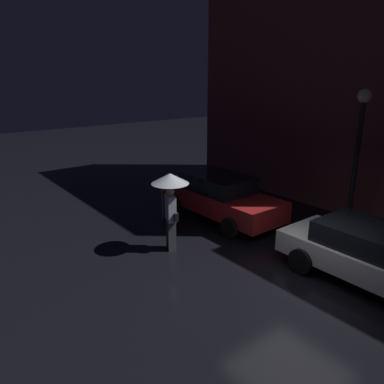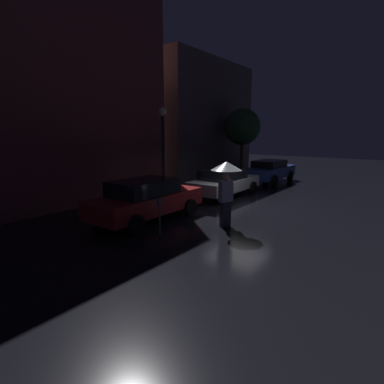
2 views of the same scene
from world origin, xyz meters
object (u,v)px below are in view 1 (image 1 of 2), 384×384
at_px(pedestrian_with_umbrella, 170,192).
at_px(street_lamp_near, 359,139).
at_px(parked_car_red, 220,196).
at_px(parking_meter, 162,198).
at_px(parked_car_white, 374,255).

height_order(pedestrian_with_umbrella, street_lamp_near, street_lamp_near).
bearing_deg(parked_car_red, parking_meter, -123.87).
bearing_deg(pedestrian_with_umbrella, parking_meter, -6.25).
height_order(parked_car_white, parking_meter, parked_car_white).
bearing_deg(parked_car_white, pedestrian_with_umbrella, -148.80).
bearing_deg(parked_car_white, street_lamp_near, 129.96).
relative_size(parked_car_white, pedestrian_with_umbrella, 1.98).
relative_size(pedestrian_with_umbrella, street_lamp_near, 0.51).
xyz_separation_m(parked_car_white, street_lamp_near, (-1.94, 2.29, 2.17)).
height_order(parked_car_red, parking_meter, parked_car_red).
bearing_deg(parked_car_white, parking_meter, -166.49).
relative_size(parked_car_red, street_lamp_near, 1.05).
relative_size(parked_car_red, pedestrian_with_umbrella, 2.06).
xyz_separation_m(parking_meter, street_lamp_near, (4.43, 3.86, 2.14)).
distance_m(parked_car_red, parking_meter, 1.93).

